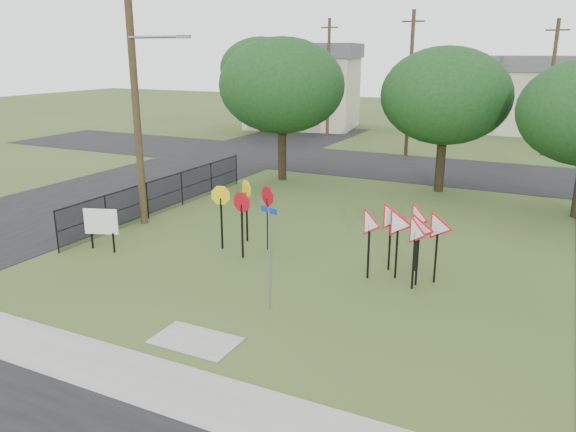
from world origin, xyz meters
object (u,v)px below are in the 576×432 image
Objects in this scene: yield_sign_cluster at (407,227)px; info_board at (101,223)px; street_name_sign at (269,251)px; stop_sign_cluster at (244,202)px.

info_board is at bearing -168.23° from yield_sign_cluster.
street_name_sign is 1.90× the size of info_board.
street_name_sign is 4.77m from stop_sign_cluster.
stop_sign_cluster is at bearing 27.80° from info_board.
info_board is (-9.85, -2.05, -0.65)m from yield_sign_cluster.
info_board is at bearing 168.27° from street_name_sign.
street_name_sign is 7.40m from info_board.
info_board is at bearing -152.20° from stop_sign_cluster.
yield_sign_cluster is 10.08m from info_board.
yield_sign_cluster is at bearing -2.04° from stop_sign_cluster.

